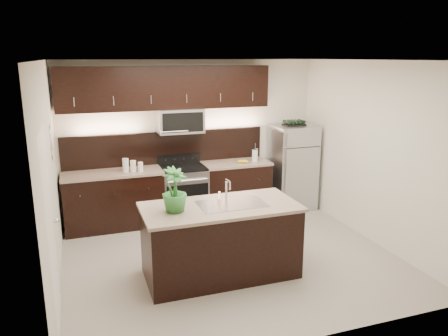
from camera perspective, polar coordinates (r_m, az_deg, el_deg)
name	(u,v)px	position (r m, az deg, el deg)	size (l,w,h in m)	color
ground	(230,257)	(6.28, 0.79, -11.55)	(4.50, 4.50, 0.00)	gray
room_walls	(223,140)	(5.68, -0.08, 3.71)	(4.52, 4.02, 2.71)	beige
counter_run	(172,194)	(7.51, -6.85, -3.38)	(3.51, 0.65, 0.94)	black
upper_fixtures	(168,94)	(7.33, -7.28, 9.50)	(3.49, 0.40, 1.66)	black
island	(220,240)	(5.64, -0.47, -9.42)	(1.96, 0.96, 0.94)	black
sink_faucet	(231,203)	(5.51, 0.97, -4.56)	(0.84, 0.50, 0.28)	silver
refrigerator	(292,167)	(8.12, 8.92, 0.11)	(0.74, 0.67, 1.54)	#B2B2B7
wine_rack	(294,123)	(7.96, 9.14, 5.81)	(0.38, 0.24, 0.09)	black
plant	(174,190)	(5.21, -6.51, -2.87)	(0.30, 0.30, 0.54)	#286528
canisters	(131,166)	(7.18, -12.01, 0.28)	(0.32, 0.16, 0.22)	silver
french_press	(255,155)	(7.75, 4.07, 1.74)	(0.11, 0.11, 0.32)	silver
bananas	(240,161)	(7.63, 2.08, 0.89)	(0.19, 0.15, 0.06)	gold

